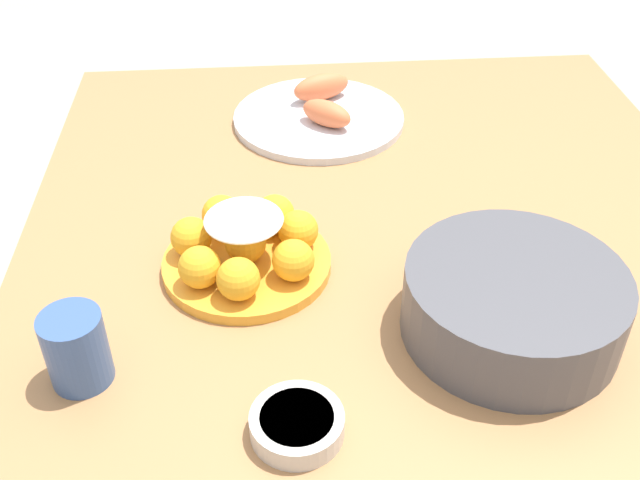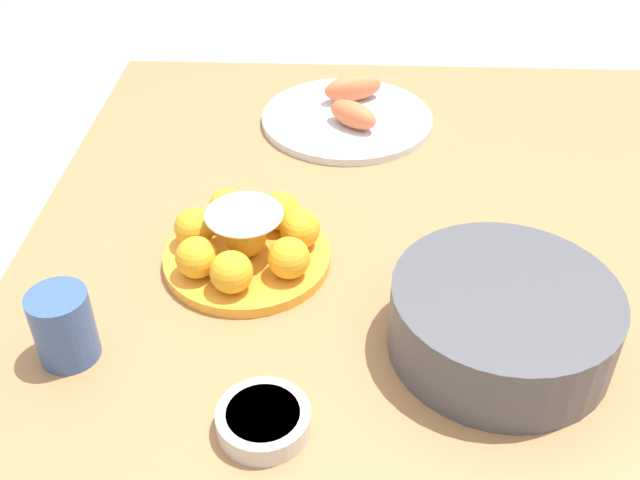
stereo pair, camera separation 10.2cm
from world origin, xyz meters
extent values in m
cylinder|color=#A87547|center=(-0.61, -0.49, 0.36)|extent=(0.06, 0.06, 0.73)
cylinder|color=#A87547|center=(-0.61, 0.49, 0.36)|extent=(0.06, 0.06, 0.73)
cube|color=#A87547|center=(0.00, 0.00, 0.74)|extent=(1.31, 1.07, 0.03)
cylinder|color=gold|center=(0.01, -0.20, 0.76)|extent=(0.23, 0.23, 0.02)
sphere|color=#F4A823|center=(0.08, -0.21, 0.80)|extent=(0.06, 0.06, 0.06)
sphere|color=#F4A823|center=(0.05, -0.14, 0.80)|extent=(0.06, 0.06, 0.06)
sphere|color=#F4A823|center=(-0.02, -0.13, 0.80)|extent=(0.06, 0.06, 0.06)
sphere|color=#F4A823|center=(-0.06, -0.16, 0.80)|extent=(0.06, 0.06, 0.06)
sphere|color=#F4A823|center=(-0.06, -0.24, 0.80)|extent=(0.06, 0.06, 0.06)
sphere|color=#F4A823|center=(-0.01, -0.28, 0.80)|extent=(0.06, 0.06, 0.06)
sphere|color=#F4A823|center=(0.05, -0.26, 0.80)|extent=(0.06, 0.06, 0.06)
ellipsoid|color=white|center=(0.01, -0.20, 0.84)|extent=(0.11, 0.11, 0.02)
sphere|color=#F4A823|center=(0.01, -0.20, 0.80)|extent=(0.06, 0.06, 0.06)
cylinder|color=#4C4C51|center=(0.16, 0.12, 0.80)|extent=(0.27, 0.27, 0.09)
cylinder|color=brown|center=(0.16, 0.12, 0.84)|extent=(0.22, 0.22, 0.01)
cylinder|color=beige|center=(0.29, -0.15, 0.77)|extent=(0.10, 0.10, 0.03)
cylinder|color=olive|center=(0.29, -0.15, 0.78)|extent=(0.08, 0.08, 0.01)
cylinder|color=silver|center=(-0.41, -0.07, 0.76)|extent=(0.31, 0.31, 0.01)
ellipsoid|color=#E57042|center=(-0.37, -0.06, 0.79)|extent=(0.10, 0.10, 0.05)
ellipsoid|color=#E57042|center=(-0.47, -0.06, 0.80)|extent=(0.08, 0.12, 0.05)
cylinder|color=#38568E|center=(0.19, -0.39, 0.80)|extent=(0.07, 0.07, 0.09)
camera|label=1|loc=(0.81, -0.17, 1.42)|focal=42.00mm
camera|label=2|loc=(0.81, -0.07, 1.42)|focal=42.00mm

